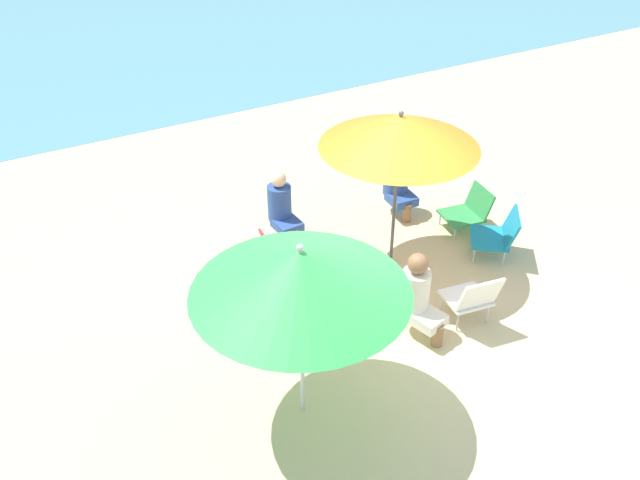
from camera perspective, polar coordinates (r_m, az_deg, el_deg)
ground_plane at (r=7.56m, az=7.41°, el=-6.98°), size 40.00×40.00×0.00m
sea_water at (r=19.74m, az=-18.63°, el=17.84°), size 40.00×16.00×0.01m
umbrella_green at (r=5.52m, az=-1.67°, el=-2.72°), size 1.89×1.89×1.89m
umbrella_orange at (r=7.57m, az=6.77°, el=9.09°), size 1.81×1.81×2.01m
beach_chair_a at (r=8.05m, az=-3.11°, el=-1.32°), size 0.57×0.56×0.56m
beach_chair_b at (r=8.63m, az=14.87°, el=0.54°), size 0.77×0.77×0.62m
beach_chair_c at (r=7.44m, az=12.77°, el=-4.72°), size 0.54×0.60×0.70m
beach_chair_d at (r=9.13m, az=12.48°, el=2.52°), size 0.64×0.56×0.56m
beach_chair_e at (r=7.39m, az=-0.23°, el=-4.70°), size 0.66×0.74×0.64m
person_a at (r=8.60m, az=-3.26°, el=2.87°), size 0.33×0.55×0.95m
person_b at (r=9.24m, az=6.58°, el=5.08°), size 0.37×0.57×0.97m
person_c at (r=7.15m, az=8.35°, el=-4.61°), size 0.39×0.54×0.99m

